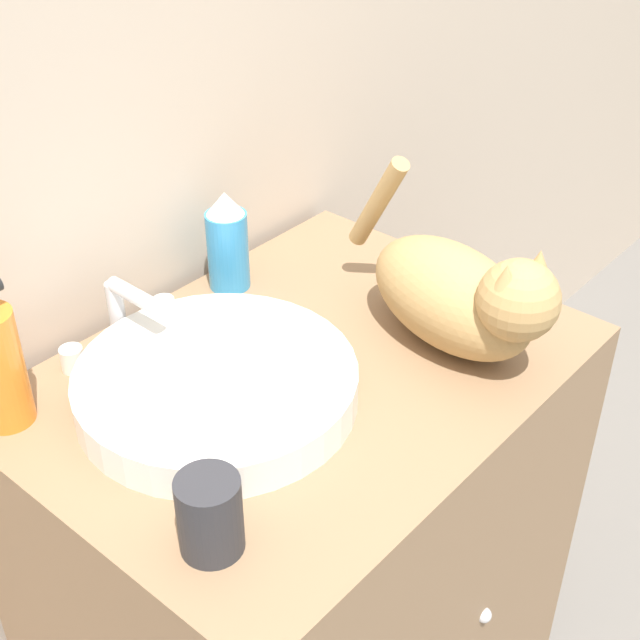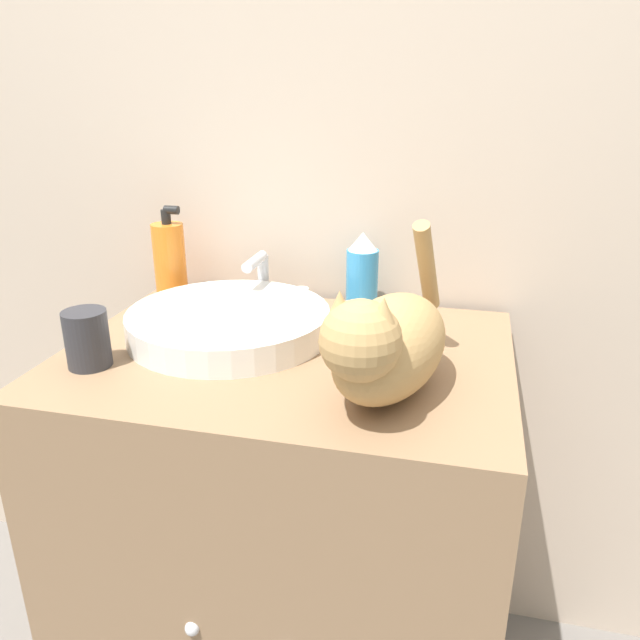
{
  "view_description": "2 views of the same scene",
  "coord_description": "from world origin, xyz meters",
  "px_view_note": "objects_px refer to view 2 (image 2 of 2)",
  "views": [
    {
      "loc": [
        -0.73,
        -0.37,
        1.55
      ],
      "look_at": [
        0.02,
        0.27,
        0.88
      ],
      "focal_mm": 50.0,
      "sensor_mm": 36.0,
      "label": 1
    },
    {
      "loc": [
        0.29,
        -0.67,
        1.24
      ],
      "look_at": [
        0.07,
        0.26,
        0.87
      ],
      "focal_mm": 35.0,
      "sensor_mm": 36.0,
      "label": 2
    }
  ],
  "objects_px": {
    "cup": "(87,339)",
    "soap_bottle": "(170,260)",
    "spray_bottle": "(362,273)",
    "cat": "(386,343)"
  },
  "relations": [
    {
      "from": "soap_bottle",
      "to": "spray_bottle",
      "type": "height_order",
      "value": "soap_bottle"
    },
    {
      "from": "soap_bottle",
      "to": "cup",
      "type": "relative_size",
      "value": 2.1
    },
    {
      "from": "spray_bottle",
      "to": "cup",
      "type": "relative_size",
      "value": 1.7
    },
    {
      "from": "soap_bottle",
      "to": "spray_bottle",
      "type": "distance_m",
      "value": 0.41
    },
    {
      "from": "spray_bottle",
      "to": "soap_bottle",
      "type": "bearing_deg",
      "value": -177.52
    },
    {
      "from": "spray_bottle",
      "to": "cup",
      "type": "bearing_deg",
      "value": -136.4
    },
    {
      "from": "cup",
      "to": "soap_bottle",
      "type": "bearing_deg",
      "value": 93.89
    },
    {
      "from": "soap_bottle",
      "to": "cup",
      "type": "bearing_deg",
      "value": -86.11
    },
    {
      "from": "cat",
      "to": "cup",
      "type": "xyz_separation_m",
      "value": [
        -0.49,
        -0.01,
        -0.04
      ]
    },
    {
      "from": "soap_bottle",
      "to": "spray_bottle",
      "type": "xyz_separation_m",
      "value": [
        0.41,
        0.02,
        -0.01
      ]
    }
  ]
}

